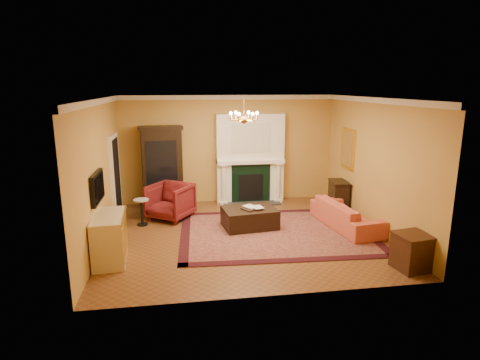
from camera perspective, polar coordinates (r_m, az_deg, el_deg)
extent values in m
cube|color=brown|center=(9.09, 0.52, -7.75)|extent=(6.00, 5.50, 0.02)
cube|color=white|center=(8.49, 0.57, 11.64)|extent=(6.00, 5.50, 0.02)
cube|color=gold|center=(11.36, -1.70, 4.40)|extent=(6.00, 0.02, 3.00)
cube|color=gold|center=(6.04, 4.76, -3.63)|extent=(6.00, 0.02, 3.00)
cube|color=gold|center=(8.71, -19.39, 0.92)|extent=(0.02, 5.50, 3.00)
cube|color=gold|center=(9.61, 18.56, 2.08)|extent=(0.02, 5.50, 3.00)
cube|color=white|center=(11.32, 1.44, 3.09)|extent=(1.90, 0.32, 2.50)
cube|color=silver|center=(11.06, 1.61, 5.99)|extent=(1.10, 0.01, 0.80)
cube|color=black|center=(11.30, 1.57, -0.56)|extent=(1.10, 0.02, 1.10)
cube|color=black|center=(11.32, 1.57, -1.06)|extent=(0.70, 0.02, 0.75)
cube|color=#333333|center=(11.33, 1.66, -3.31)|extent=(1.60, 0.50, 0.04)
cube|color=white|center=(11.27, 1.49, 2.68)|extent=(1.90, 0.44, 0.10)
cylinder|color=white|center=(11.17, -2.36, -0.52)|extent=(0.14, 0.14, 1.18)
cylinder|color=white|center=(11.44, 5.42, -0.23)|extent=(0.14, 0.14, 1.18)
cube|color=white|center=(11.17, -1.72, 11.67)|extent=(6.00, 0.08, 0.12)
cube|color=white|center=(8.53, -19.81, 10.42)|extent=(0.08, 5.50, 0.12)
cube|color=white|center=(9.43, 18.94, 10.68)|extent=(0.08, 5.50, 0.12)
cube|color=white|center=(10.44, -17.29, 0.49)|extent=(0.08, 1.05, 2.10)
cube|color=black|center=(10.44, -17.09, 0.34)|extent=(0.02, 0.85, 1.95)
cube|color=black|center=(8.16, -19.64, -0.99)|extent=(0.08, 0.95, 0.58)
cube|color=black|center=(8.15, -19.33, -0.98)|extent=(0.01, 0.85, 0.48)
cube|color=gold|center=(10.81, 15.08, 4.30)|extent=(0.05, 0.76, 1.05)
cube|color=white|center=(10.80, 14.95, 4.30)|extent=(0.01, 0.62, 0.90)
cylinder|color=#B97E33|center=(8.50, 0.56, 10.23)|extent=(0.03, 0.03, 0.40)
sphere|color=#B97E33|center=(8.52, 0.56, 8.55)|extent=(0.16, 0.16, 0.16)
sphere|color=#FFE5B2|center=(8.55, 2.44, 9.50)|extent=(0.07, 0.07, 0.07)
sphere|color=#FFE5B2|center=(8.77, 1.22, 9.60)|extent=(0.07, 0.07, 0.07)
sphere|color=#FFE5B2|center=(8.72, -0.62, 9.58)|extent=(0.07, 0.07, 0.07)
sphere|color=#FFE5B2|center=(8.46, -1.33, 9.47)|extent=(0.07, 0.07, 0.07)
sphere|color=#FFE5B2|center=(8.24, -0.14, 9.37)|extent=(0.07, 0.07, 0.07)
sphere|color=#FFE5B2|center=(8.29, 1.80, 9.38)|extent=(0.07, 0.07, 0.07)
cube|color=#4A0F18|center=(9.20, 5.12, -7.43)|extent=(4.43, 3.41, 0.02)
cube|color=black|center=(11.10, -11.01, 1.61)|extent=(1.11, 0.62, 2.11)
imported|color=maroon|center=(10.13, -9.91, -2.76)|extent=(1.28, 1.26, 0.98)
cylinder|color=black|center=(9.92, -13.71, -6.14)|extent=(0.25, 0.25, 0.04)
cylinder|color=black|center=(9.83, -13.80, -4.47)|extent=(0.05, 0.05, 0.57)
cylinder|color=silver|center=(9.74, -13.90, -2.76)|extent=(0.36, 0.36, 0.03)
cube|color=beige|center=(8.05, -18.05, -7.82)|extent=(0.64, 1.23, 0.89)
imported|color=#B9453A|center=(9.71, 14.92, -4.19)|extent=(0.90, 2.17, 0.82)
cube|color=#3A190F|center=(7.97, 23.25, -9.46)|extent=(0.63, 0.63, 0.64)
cube|color=black|center=(10.98, 13.82, -2.25)|extent=(0.47, 0.73, 0.77)
cube|color=black|center=(9.42, 1.37, -5.37)|extent=(1.30, 1.02, 0.45)
cube|color=black|center=(9.31, 1.66, -4.06)|extent=(0.52, 0.49, 0.03)
imported|color=gray|center=(9.22, 0.94, -3.11)|extent=(0.22, 0.15, 0.32)
imported|color=gray|center=(9.24, 1.91, -3.15)|extent=(0.22, 0.06, 0.30)
cylinder|color=gray|center=(11.17, -1.42, 3.08)|extent=(0.11, 0.11, 0.09)
cone|color=#0E3512|center=(11.13, -1.42, 4.17)|extent=(0.16, 0.16, 0.34)
cylinder|color=gray|center=(11.39, 4.65, 3.22)|extent=(0.10, 0.10, 0.09)
cone|color=#0E3512|center=(11.35, 4.67, 4.24)|extent=(0.15, 0.15, 0.32)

